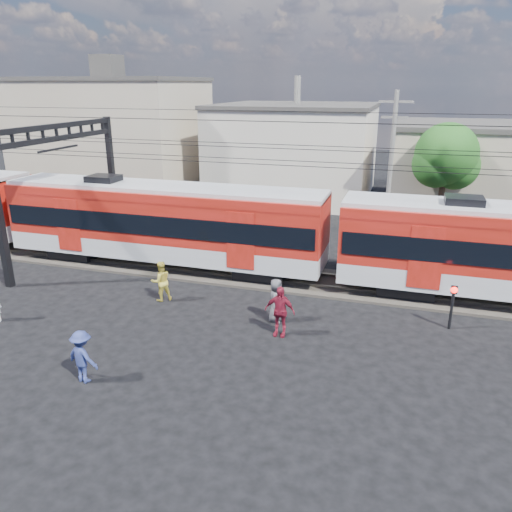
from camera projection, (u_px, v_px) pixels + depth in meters
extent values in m
plane|color=black|center=(176.00, 357.00, 16.95)|extent=(120.00, 120.00, 0.00)
cube|color=#2D2823|center=(248.00, 274.00, 24.16)|extent=(70.00, 3.40, 0.12)
cube|color=#59544C|center=(243.00, 277.00, 23.44)|extent=(70.00, 0.12, 0.12)
cube|color=#59544C|center=(253.00, 267.00, 24.80)|extent=(70.00, 0.12, 0.12)
cube|color=black|center=(80.00, 250.00, 26.68)|extent=(2.40, 2.20, 0.70)
cube|color=black|center=(263.00, 270.00, 23.85)|extent=(2.40, 2.20, 0.70)
cube|color=#A5A7AD|center=(165.00, 245.00, 25.01)|extent=(16.00, 3.00, 0.90)
cube|color=maroon|center=(163.00, 213.00, 24.47)|extent=(16.00, 3.00, 2.40)
cube|color=black|center=(164.00, 218.00, 24.55)|extent=(15.68, 3.08, 0.95)
cube|color=#A5A7AD|center=(162.00, 188.00, 24.06)|extent=(16.00, 2.60, 0.25)
cube|color=black|center=(405.00, 285.00, 22.04)|extent=(2.40, 2.20, 0.70)
cube|color=black|center=(112.00, 177.00, 29.87)|extent=(0.30, 0.30, 7.00)
cube|color=black|center=(56.00, 126.00, 24.72)|extent=(0.25, 9.30, 0.25)
cube|color=black|center=(57.00, 139.00, 24.92)|extent=(0.25, 9.30, 0.25)
cylinder|color=black|center=(242.00, 163.00, 21.75)|extent=(70.00, 0.03, 0.03)
cylinder|color=black|center=(252.00, 159.00, 23.01)|extent=(70.00, 0.03, 0.03)
cylinder|color=black|center=(242.00, 147.00, 21.52)|extent=(70.00, 0.03, 0.03)
cylinder|color=black|center=(252.00, 144.00, 22.78)|extent=(70.00, 0.03, 0.03)
cylinder|color=black|center=(218.00, 120.00, 18.56)|extent=(70.00, 0.03, 0.03)
cylinder|color=black|center=(269.00, 111.00, 24.89)|extent=(70.00, 0.03, 0.03)
cube|color=gray|center=(114.00, 138.00, 41.87)|extent=(14.00, 10.00, 9.00)
cube|color=#3F3D3A|center=(108.00, 79.00, 40.35)|extent=(14.28, 10.20, 0.30)
cube|color=#BDB4A6|center=(296.00, 152.00, 40.76)|extent=(12.00, 12.00, 7.00)
cube|color=#3F3D3A|center=(297.00, 106.00, 39.56)|extent=(12.24, 12.24, 0.30)
cylinder|color=slate|center=(390.00, 171.00, 27.45)|extent=(0.24, 0.24, 8.50)
cube|color=slate|center=(396.00, 102.00, 26.26)|extent=(1.80, 0.12, 0.12)
cube|color=slate|center=(395.00, 117.00, 26.52)|extent=(1.40, 0.12, 0.12)
cylinder|color=#382619|center=(440.00, 203.00, 30.08)|extent=(0.36, 0.36, 3.92)
sphere|color=#1C4C15|center=(446.00, 154.00, 29.12)|extent=(3.64, 3.64, 3.64)
sphere|color=#1C4C15|center=(455.00, 166.00, 29.46)|extent=(2.80, 2.80, 2.80)
imported|color=gold|center=(161.00, 281.00, 21.12)|extent=(1.08, 1.07, 1.75)
imported|color=navy|center=(82.00, 357.00, 15.31)|extent=(1.21, 0.85, 1.71)
imported|color=maroon|center=(280.00, 311.00, 18.12)|extent=(1.14, 0.51, 1.93)
imported|color=#454549|center=(276.00, 300.00, 19.23)|extent=(0.63, 0.90, 1.75)
cylinder|color=black|center=(451.00, 309.00, 18.64)|extent=(0.11, 0.11, 1.64)
sphere|color=#FF140C|center=(454.00, 290.00, 18.39)|extent=(0.26, 0.26, 0.26)
cube|color=black|center=(454.00, 290.00, 18.39)|extent=(0.23, 0.05, 0.32)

